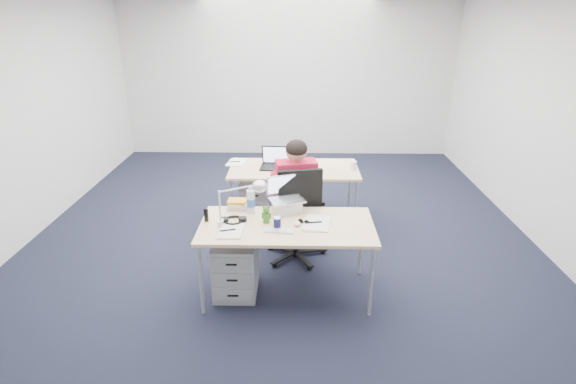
{
  "coord_description": "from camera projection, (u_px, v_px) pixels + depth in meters",
  "views": [
    {
      "loc": [
        0.18,
        -4.83,
        2.55
      ],
      "look_at": [
        0.09,
        -0.62,
        0.85
      ],
      "focal_mm": 28.0,
      "sensor_mm": 36.0,
      "label": 1
    }
  ],
  "objects": [
    {
      "name": "can_koozie",
      "position": [
        277.0,
        223.0,
        4.03
      ],
      "size": [
        0.07,
        0.07,
        0.11
      ],
      "primitive_type": "cylinder",
      "rotation": [
        0.0,
        0.0,
        -0.06
      ],
      "color": "#161745",
      "rests_on": "desk_near"
    },
    {
      "name": "desk_lamp",
      "position": [
        235.0,
        203.0,
        4.01
      ],
      "size": [
        0.43,
        0.29,
        0.46
      ],
      "primitive_type": null,
      "rotation": [
        0.0,
        0.0,
        -0.38
      ],
      "color": "silver",
      "rests_on": "desk_near"
    },
    {
      "name": "desk_far",
      "position": [
        294.0,
        172.0,
        5.62
      ],
      "size": [
        1.6,
        0.8,
        0.73
      ],
      "color": "tan",
      "rests_on": "ground"
    },
    {
      "name": "far_papers",
      "position": [
        236.0,
        163.0,
        5.79
      ],
      "size": [
        0.26,
        0.34,
        0.01
      ],
      "primitive_type": "cube",
      "rotation": [
        0.0,
        0.0,
        -0.16
      ],
      "color": "white",
      "rests_on": "desk_far"
    },
    {
      "name": "computer_mouse",
      "position": [
        297.0,
        224.0,
        4.1
      ],
      "size": [
        0.07,
        0.1,
        0.03
      ],
      "primitive_type": "ellipsoid",
      "rotation": [
        0.0,
        0.0,
        -0.1
      ],
      "color": "white",
      "rests_on": "desk_near"
    },
    {
      "name": "cordless_phone",
      "position": [
        206.0,
        215.0,
        4.16
      ],
      "size": [
        0.04,
        0.03,
        0.13
      ],
      "primitive_type": "cube",
      "rotation": [
        0.0,
        0.0,
        -0.37
      ],
      "color": "black",
      "rests_on": "desk_near"
    },
    {
      "name": "wireless_keyboard",
      "position": [
        279.0,
        230.0,
        4.0
      ],
      "size": [
        0.28,
        0.14,
        0.01
      ],
      "primitive_type": "cube",
      "rotation": [
        0.0,
        0.0,
        -0.13
      ],
      "color": "white",
      "rests_on": "desk_near"
    },
    {
      "name": "drawer_pedestal_far",
      "position": [
        257.0,
        200.0,
        5.8
      ],
      "size": [
        0.4,
        0.5,
        0.55
      ],
      "primitive_type": "cube",
      "color": "#A2A4A8",
      "rests_on": "ground"
    },
    {
      "name": "room",
      "position": [
        281.0,
        95.0,
        4.79
      ],
      "size": [
        6.02,
        7.02,
        2.8
      ],
      "color": "silver",
      "rests_on": "ground"
    },
    {
      "name": "floor",
      "position": [
        281.0,
        238.0,
        5.44
      ],
      "size": [
        7.0,
        7.0,
        0.0
      ],
      "primitive_type": "plane",
      "color": "black",
      "rests_on": "ground"
    },
    {
      "name": "dark_laptop",
      "position": [
        276.0,
        158.0,
        5.54
      ],
      "size": [
        0.4,
        0.39,
        0.27
      ],
      "primitive_type": null,
      "rotation": [
        0.0,
        0.0,
        -0.07
      ],
      "color": "black",
      "rests_on": "desk_far"
    },
    {
      "name": "water_bottle",
      "position": [
        251.0,
        200.0,
        4.32
      ],
      "size": [
        0.1,
        0.1,
        0.26
      ],
      "primitive_type": "cylinder",
      "rotation": [
        0.0,
        0.0,
        0.24
      ],
      "color": "silver",
      "rests_on": "desk_near"
    },
    {
      "name": "drawer_pedestal_near",
      "position": [
        236.0,
        266.0,
        4.31
      ],
      "size": [
        0.4,
        0.5,
        0.55
      ],
      "primitive_type": "cube",
      "color": "#A2A4A8",
      "rests_on": "ground"
    },
    {
      "name": "sunglasses",
      "position": [
        304.0,
        222.0,
        4.14
      ],
      "size": [
        0.13,
        0.09,
        0.03
      ],
      "primitive_type": null,
      "rotation": [
        0.0,
        0.0,
        -0.4
      ],
      "color": "black",
      "rests_on": "desk_near"
    },
    {
      "name": "headphones",
      "position": [
        233.0,
        220.0,
        4.17
      ],
      "size": [
        0.27,
        0.21,
        0.04
      ],
      "primitive_type": null,
      "rotation": [
        0.0,
        0.0,
        0.09
      ],
      "color": "black",
      "rests_on": "desk_near"
    },
    {
      "name": "desk_near",
      "position": [
        287.0,
        229.0,
        4.14
      ],
      "size": [
        1.6,
        0.8,
        0.73
      ],
      "color": "tan",
      "rests_on": "ground"
    },
    {
      "name": "far_cup",
      "position": [
        353.0,
        166.0,
        5.52
      ],
      "size": [
        0.09,
        0.09,
        0.11
      ],
      "primitive_type": "cylinder",
      "rotation": [
        0.0,
        0.0,
        -0.11
      ],
      "color": "white",
      "rests_on": "desk_far"
    },
    {
      "name": "book_stack",
      "position": [
        238.0,
        204.0,
        4.44
      ],
      "size": [
        0.22,
        0.18,
        0.09
      ],
      "primitive_type": "cube",
      "rotation": [
        0.0,
        0.0,
        0.2
      ],
      "color": "silver",
      "rests_on": "desk_near"
    },
    {
      "name": "seated_person",
      "position": [
        294.0,
        196.0,
        4.93
      ],
      "size": [
        0.49,
        0.78,
        1.33
      ],
      "rotation": [
        0.0,
        0.0,
        0.19
      ],
      "color": "#BD1B37",
      "rests_on": "ground"
    },
    {
      "name": "bear_figurine",
      "position": [
        266.0,
        214.0,
        4.13
      ],
      "size": [
        0.1,
        0.08,
        0.17
      ],
      "primitive_type": null,
      "rotation": [
        0.0,
        0.0,
        0.18
      ],
      "color": "#276B1C",
      "rests_on": "desk_near"
    },
    {
      "name": "office_chair",
      "position": [
        296.0,
        232.0,
        4.89
      ],
      "size": [
        0.81,
        0.81,
        1.1
      ],
      "rotation": [
        0.0,
        0.0,
        0.19
      ],
      "color": "black",
      "rests_on": "ground"
    },
    {
      "name": "silver_laptop",
      "position": [
        287.0,
        196.0,
        4.32
      ],
      "size": [
        0.39,
        0.35,
        0.34
      ],
      "primitive_type": null,
      "rotation": [
        0.0,
        0.0,
        0.36
      ],
      "color": "silver",
      "rests_on": "desk_near"
    },
    {
      "name": "papers_right",
      "position": [
        316.0,
        223.0,
        4.13
      ],
      "size": [
        0.28,
        0.36,
        0.01
      ],
      "primitive_type": "cube",
      "rotation": [
        0.0,
        0.0,
        -0.14
      ],
      "color": "#D5CC7B",
      "rests_on": "desk_near"
    },
    {
      "name": "papers_left",
      "position": [
        230.0,
        231.0,
        3.99
      ],
      "size": [
        0.22,
        0.31,
        0.01
      ],
      "primitive_type": "cube",
      "rotation": [
        0.0,
        0.0,
        -0.01
      ],
      "color": "#D5CC7B",
      "rests_on": "desk_near"
    }
  ]
}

